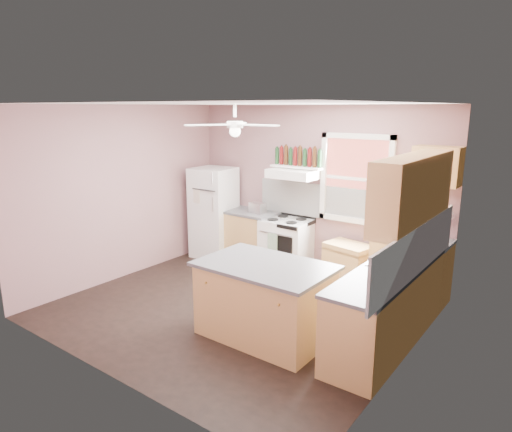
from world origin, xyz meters
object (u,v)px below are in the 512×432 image
Objects in this scene: cart at (348,265)px; island at (265,302)px; stove at (287,245)px; toaster at (258,208)px; refrigerator at (214,213)px.

cart is 0.46× the size of island.
toaster is at bearing -179.75° from stove.
toaster is 0.19× the size of island.
refrigerator is 1.88× the size of stove.
refrigerator reaches higher than island.
refrigerator reaches higher than cart.
toaster is at bearing 128.55° from island.
stove reaches higher than cart.
refrigerator reaches higher than toaster.
stove is at bearing -0.12° from refrigerator.
stove and island have the same top height.
toaster is 0.80m from stove.
refrigerator is at bearing -167.44° from cart.
toaster reaches higher than island.
island is (1.61, -2.04, -0.56)m from toaster.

